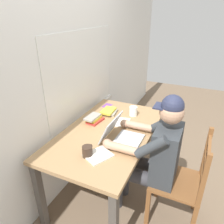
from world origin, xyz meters
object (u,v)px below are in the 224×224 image
at_px(coffee_mug_white, 133,111).
at_px(coffee_mug_dark, 88,151).
at_px(laptop, 121,136).
at_px(computer_mouse, 135,127).
at_px(seated_person, 154,153).
at_px(desk, 108,139).
at_px(book_stack_main, 109,111).
at_px(landscape_photo_print, 107,106).
at_px(wooden_chair, 183,182).
at_px(book_stack_side, 94,119).

height_order(coffee_mug_white, coffee_mug_dark, coffee_mug_white).
distance_m(laptop, computer_mouse, 0.26).
height_order(seated_person, coffee_mug_dark, seated_person).
height_order(desk, book_stack_main, book_stack_main).
bearing_deg(coffee_mug_dark, landscape_photo_print, 16.59).
bearing_deg(book_stack_main, coffee_mug_white, -75.36).
bearing_deg(wooden_chair, laptop, 93.20).
bearing_deg(coffee_mug_dark, computer_mouse, -19.56).
height_order(seated_person, wooden_chair, seated_person).
xyz_separation_m(wooden_chair, coffee_mug_white, (0.49, 0.65, 0.34)).
height_order(desk, seated_person, seated_person).
height_order(coffee_mug_white, landscape_photo_print, coffee_mug_white).
bearing_deg(book_stack_side, seated_person, -104.46).
bearing_deg(laptop, book_stack_side, 61.76).
distance_m(coffee_mug_dark, book_stack_side, 0.57).
bearing_deg(seated_person, desk, 80.35).
bearing_deg(computer_mouse, desk, 122.99).
xyz_separation_m(laptop, landscape_photo_print, (0.64, 0.44, -0.05)).
height_order(computer_mouse, book_stack_side, book_stack_side).
bearing_deg(laptop, seated_person, -83.82).
bearing_deg(coffee_mug_white, desk, 165.12).
distance_m(coffee_mug_white, landscape_photo_print, 0.39).
bearing_deg(desk, seated_person, -99.65).
bearing_deg(book_stack_side, wooden_chair, -100.39).
xyz_separation_m(desk, book_stack_main, (0.34, 0.15, 0.12)).
bearing_deg(book_stack_main, computer_mouse, -117.76).
bearing_deg(computer_mouse, seated_person, -131.76).
height_order(seated_person, laptop, seated_person).
relative_size(coffee_mug_dark, landscape_photo_print, 0.93).
xyz_separation_m(book_stack_main, landscape_photo_print, (0.18, 0.11, -0.02)).
relative_size(wooden_chair, book_stack_side, 4.26).
xyz_separation_m(book_stack_main, book_stack_side, (-0.25, 0.06, 0.01)).
xyz_separation_m(desk, book_stack_side, (0.10, 0.21, 0.13)).
xyz_separation_m(coffee_mug_dark, book_stack_side, (0.52, 0.23, -0.01)).
height_order(computer_mouse, landscape_photo_print, computer_mouse).
xyz_separation_m(desk, wooden_chair, (-0.08, -0.76, -0.20)).
relative_size(laptop, coffee_mug_dark, 2.74).
distance_m(seated_person, book_stack_side, 0.72).
bearing_deg(seated_person, coffee_mug_dark, 127.22).
relative_size(coffee_mug_white, book_stack_main, 0.58).
xyz_separation_m(desk, landscape_photo_print, (0.52, 0.26, 0.10)).
distance_m(desk, coffee_mug_white, 0.45).
height_order(coffee_mug_white, book_stack_main, coffee_mug_white).
relative_size(wooden_chair, computer_mouse, 9.35).
bearing_deg(computer_mouse, landscape_photo_print, 52.09).
bearing_deg(coffee_mug_white, book_stack_side, 134.11).
distance_m(desk, book_stack_main, 0.39).
distance_m(seated_person, laptop, 0.32).
bearing_deg(computer_mouse, book_stack_main, 62.24).
bearing_deg(book_stack_side, landscape_photo_print, 6.50).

